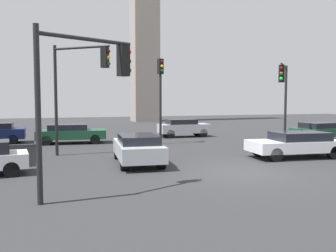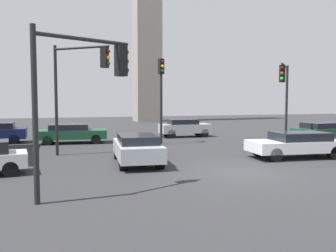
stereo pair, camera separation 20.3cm
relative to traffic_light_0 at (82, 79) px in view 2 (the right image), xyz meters
The scene contains 10 objects.
ground_plane 7.40m from the traffic_light_0, 13.88° to the left, with size 98.92×98.92×0.00m, color #2D2D30.
traffic_light_0 is the anchor object (origin of this frame).
traffic_light_2 15.07m from the traffic_light_0, 31.46° to the left, with size 2.31×2.59×5.18m.
traffic_light_3 13.15m from the traffic_light_0, 62.66° to the left, with size 0.38×0.49×5.63m.
traffic_light_4 7.77m from the traffic_light_0, 86.75° to the left, with size 2.63×2.17×5.76m.
car_0 6.29m from the traffic_light_0, 60.05° to the left, with size 2.30×4.66×1.34m.
car_1 20.17m from the traffic_light_0, 29.01° to the left, with size 4.67×2.42×1.33m.
car_5 18.15m from the traffic_light_0, 59.48° to the left, with size 4.02×1.75×1.40m.
car_6 11.94m from the traffic_light_0, 20.30° to the left, with size 4.88×2.50×1.30m.
car_7 14.24m from the traffic_light_0, 88.47° to the left, with size 4.69×2.47×1.30m.
Camera 2 is at (-7.21, -12.74, 2.93)m, focal length 38.50 mm.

